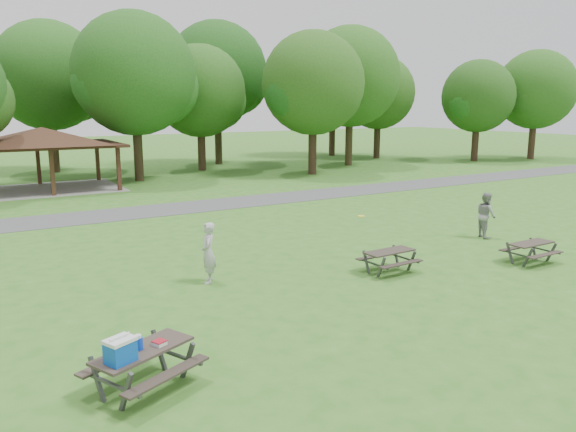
# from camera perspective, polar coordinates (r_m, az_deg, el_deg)

# --- Properties ---
(ground) EXTENTS (160.00, 160.00, 0.00)m
(ground) POSITION_cam_1_polar(r_m,az_deg,el_deg) (16.07, 4.38, -7.34)
(ground) COLOR #31681D
(ground) RESTS_ON ground
(asphalt_path) EXTENTS (120.00, 3.20, 0.02)m
(asphalt_path) POSITION_cam_1_polar(r_m,az_deg,el_deg) (28.28, -12.33, 0.66)
(asphalt_path) COLOR #454547
(asphalt_path) RESTS_ON ground
(pavilion) EXTENTS (8.60, 7.01, 3.76)m
(pavilion) POSITION_cam_1_polar(r_m,az_deg,el_deg) (36.73, -23.69, 7.19)
(pavilion) COLOR #3B2715
(pavilion) RESTS_ON ground
(tree_row_e) EXTENTS (8.40, 8.00, 11.02)m
(tree_row_e) POSITION_cam_1_polar(r_m,az_deg,el_deg) (38.99, -15.22, 13.41)
(tree_row_e) COLOR black
(tree_row_e) RESTS_ON ground
(tree_row_f) EXTENTS (7.35, 7.00, 9.55)m
(tree_row_f) POSITION_cam_1_polar(r_m,az_deg,el_deg) (44.26, -8.84, 12.16)
(tree_row_f) COLOR #2F1F15
(tree_row_f) RESTS_ON ground
(tree_row_g) EXTENTS (7.77, 7.40, 10.25)m
(tree_row_g) POSITION_cam_1_polar(r_m,az_deg,el_deg) (41.37, 2.64, 13.02)
(tree_row_g) COLOR black
(tree_row_g) RESTS_ON ground
(tree_row_h) EXTENTS (8.61, 8.20, 11.37)m
(tree_row_h) POSITION_cam_1_polar(r_m,az_deg,el_deg) (47.73, 6.41, 13.58)
(tree_row_h) COLOR #302315
(tree_row_h) RESTS_ON ground
(tree_row_i) EXTENTS (7.14, 6.80, 9.52)m
(tree_row_i) POSITION_cam_1_polar(r_m,az_deg,el_deg) (54.18, 9.22, 12.06)
(tree_row_i) COLOR black
(tree_row_i) RESTS_ON ground
(tree_row_j) EXTENTS (6.72, 6.40, 8.96)m
(tree_row_j) POSITION_cam_1_polar(r_m,az_deg,el_deg) (53.81, 18.77, 11.25)
(tree_row_j) COLOR black
(tree_row_j) RESTS_ON ground
(tree_deep_b) EXTENTS (8.40, 8.00, 11.13)m
(tree_deep_b) POSITION_cam_1_polar(r_m,az_deg,el_deg) (45.94, -23.01, 12.69)
(tree_deep_b) COLOR #301F15
(tree_deep_b) RESTS_ON ground
(tree_deep_c) EXTENTS (8.82, 8.40, 11.90)m
(tree_deep_c) POSITION_cam_1_polar(r_m,az_deg,el_deg) (48.72, -7.14, 14.01)
(tree_deep_c) COLOR black
(tree_deep_c) RESTS_ON ground
(tree_deep_d) EXTENTS (8.40, 8.00, 11.27)m
(tree_deep_d) POSITION_cam_1_polar(r_m,az_deg,el_deg) (56.54, 4.65, 13.27)
(tree_deep_d) COLOR black
(tree_deep_d) RESTS_ON ground
(tree_flank_right) EXTENTS (7.56, 7.20, 9.97)m
(tree_flank_right) POSITION_cam_1_polar(r_m,az_deg,el_deg) (57.64, 23.91, 11.45)
(tree_flank_right) COLOR #311D15
(tree_flank_right) RESTS_ON ground
(picnic_table_near) EXTENTS (2.32, 2.13, 1.30)m
(picnic_table_near) POSITION_cam_1_polar(r_m,az_deg,el_deg) (10.64, -15.16, -13.49)
(picnic_table_near) COLOR #2F2722
(picnic_table_near) RESTS_ON ground
(picnic_table_middle) EXTENTS (1.67, 1.37, 0.71)m
(picnic_table_middle) POSITION_cam_1_polar(r_m,az_deg,el_deg) (17.66, 10.24, -4.00)
(picnic_table_middle) COLOR #2C2520
(picnic_table_middle) RESTS_ON ground
(picnic_table_far) EXTENTS (1.63, 1.32, 0.70)m
(picnic_table_far) POSITION_cam_1_polar(r_m,az_deg,el_deg) (20.06, 23.47, -2.93)
(picnic_table_far) COLOR #2D2620
(picnic_table_far) RESTS_ON ground
(frisbee_in_flight) EXTENTS (0.28, 0.28, 0.02)m
(frisbee_in_flight) POSITION_cam_1_polar(r_m,az_deg,el_deg) (18.93, 7.46, -0.00)
(frisbee_in_flight) COLOR yellow
(frisbee_in_flight) RESTS_ON ground
(frisbee_thrower) EXTENTS (0.66, 0.77, 1.79)m
(frisbee_thrower) POSITION_cam_1_polar(r_m,az_deg,el_deg) (16.44, -8.11, -3.73)
(frisbee_thrower) COLOR #A8A8AB
(frisbee_thrower) RESTS_ON ground
(frisbee_catcher) EXTENTS (0.94, 1.05, 1.77)m
(frisbee_catcher) POSITION_cam_1_polar(r_m,az_deg,el_deg) (23.10, 19.46, 0.10)
(frisbee_catcher) COLOR gray
(frisbee_catcher) RESTS_ON ground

